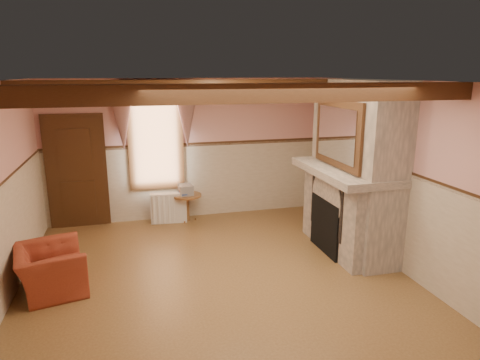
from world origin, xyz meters
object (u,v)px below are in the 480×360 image
object	(u,v)px
side_table	(187,208)
oil_lamp	(332,153)
bowl	(349,166)
mantel_clock	(324,152)
armchair	(51,269)
radiator	(169,208)

from	to	relation	value
side_table	oil_lamp	size ratio (longest dim) A/B	2.04
bowl	mantel_clock	xyz separation A→B (m)	(0.00, 0.89, 0.06)
armchair	radiator	world-z (taller)	armchair
armchair	oil_lamp	bearing A→B (deg)	-92.91
radiator	mantel_clock	distance (m)	3.21
armchair	bowl	distance (m)	4.64
oil_lamp	bowl	bearing A→B (deg)	-90.00
side_table	mantel_clock	distance (m)	2.92
side_table	bowl	world-z (taller)	bowl
bowl	oil_lamp	world-z (taller)	oil_lamp
mantel_clock	radiator	bearing A→B (deg)	154.17
radiator	armchair	bearing A→B (deg)	-123.42
armchair	oil_lamp	world-z (taller)	oil_lamp
radiator	bowl	size ratio (longest dim) A/B	2.15
radiator	mantel_clock	xyz separation A→B (m)	(2.68, -1.30, 1.22)
radiator	bowl	xyz separation A→B (m)	(2.68, -2.19, 1.16)
armchair	oil_lamp	distance (m)	4.73
mantel_clock	armchair	bearing A→B (deg)	-166.56
side_table	oil_lamp	xyz separation A→B (m)	(2.30, -1.59, 1.29)
side_table	bowl	xyz separation A→B (m)	(2.30, -2.19, 1.19)
armchair	bowl	bearing A→B (deg)	-100.38
radiator	bowl	bearing A→B (deg)	-35.16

